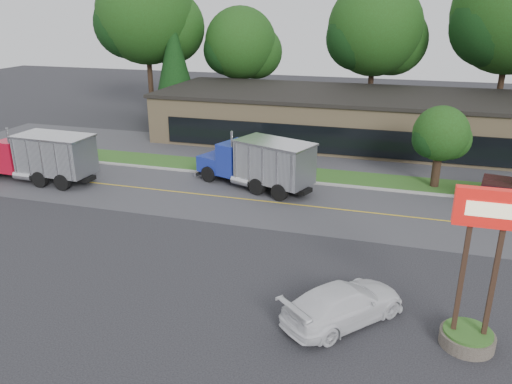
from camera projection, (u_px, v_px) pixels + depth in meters
The scene contains 16 objects.
ground at pixel (217, 270), 22.95m from camera, with size 140.00×140.00×0.00m, color #3A3A3F.
road at pixel (268, 202), 31.04m from camera, with size 60.00×8.00×0.02m, color #4E4E53.
center_line at pixel (268, 202), 31.04m from camera, with size 60.00×0.12×0.01m, color gold.
curb at pixel (284, 181), 34.81m from camera, with size 60.00×0.30×0.12m, color #9E9E99.
grass_verge at pixel (290, 173), 36.43m from camera, with size 60.00×3.40×0.03m, color #2C6322.
far_parking at pixel (304, 155), 40.92m from camera, with size 60.00×7.00×0.02m, color #4E4E53.
strip_mall at pixel (339, 118), 45.09m from camera, with size 32.00×12.00×4.00m, color tan.
bilo_sign at pixel (474, 296), 17.19m from camera, with size 2.20×1.90×5.95m.
tree_far_a at pixel (148, 19), 53.60m from camera, with size 11.20×10.54×15.97m.
tree_far_b at pixel (242, 47), 53.67m from camera, with size 8.15×7.67×11.62m.
tree_far_c at pixel (376, 33), 49.37m from camera, with size 9.90×9.32×14.12m.
evergreen_left at pixel (174, 63), 52.13m from camera, with size 4.78×4.78×10.86m.
tree_verge at pixel (441, 136), 32.57m from camera, with size 3.83×3.61×5.47m.
dump_truck_red at pixel (41, 156), 34.15m from camera, with size 8.86×2.99×3.36m.
dump_truck_blue at pixel (260, 162), 32.80m from camera, with size 8.68×5.25×3.36m.
rally_car at pixel (344, 303), 19.04m from camera, with size 2.11×5.19×1.51m, color white.
Camera 1 is at (7.52, -18.91, 11.36)m, focal length 35.00 mm.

